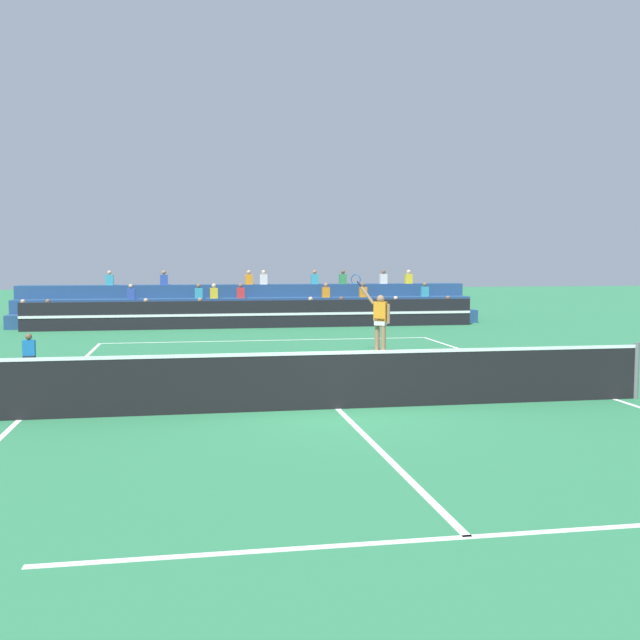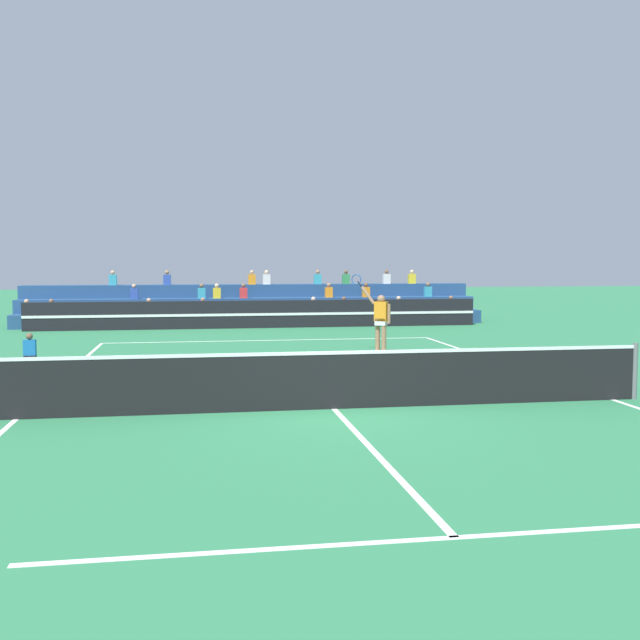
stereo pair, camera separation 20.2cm
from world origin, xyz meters
name	(u,v)px [view 2 (the right image)]	position (x,y,z in m)	size (l,w,h in m)	color
ground_plane	(334,409)	(0.00, 0.00, 0.00)	(120.00, 120.00, 0.00)	#2D7A4C
court_lines	(334,409)	(0.00, 0.00, 0.00)	(11.10, 23.90, 0.01)	white
tennis_net	(334,379)	(0.00, 0.00, 0.54)	(12.00, 0.10, 1.10)	slate
sponsor_banner_wall	(258,314)	(0.00, 16.67, 0.55)	(18.00, 0.26, 1.10)	black
bleacher_stand	(253,308)	(0.01, 19.20, 0.65)	(19.47, 2.85, 2.28)	navy
ball_kid_courtside	(30,353)	(-6.68, 6.81, 0.33)	(0.30, 0.36, 0.84)	black
tennis_player	(380,320)	(2.76, 7.63, 0.98)	(1.06, 0.81, 2.37)	#9E7051
tennis_ball	(201,368)	(-2.35, 5.48, 0.03)	(0.07, 0.07, 0.07)	#C6DB33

